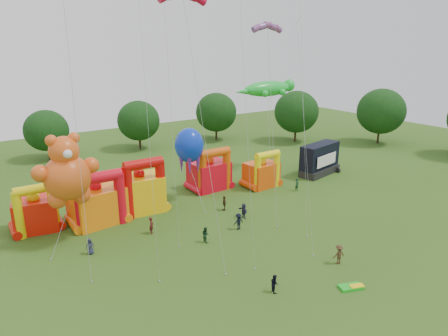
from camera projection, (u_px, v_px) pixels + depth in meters
ground at (332, 317)px, 30.64m from camera, size 160.00×160.00×0.00m
tree_ring at (321, 245)px, 28.63m from camera, size 126.54×128.67×12.07m
bouncy_castle_0 at (35, 212)px, 44.33m from camera, size 5.05×4.32×5.74m
bouncy_castle_1 at (98, 203)px, 46.15m from camera, size 6.27×5.27×6.64m
bouncy_castle_2 at (141, 191)px, 49.43m from camera, size 5.82×4.85×7.10m
bouncy_castle_3 at (210, 173)px, 57.27m from camera, size 5.46×4.46×6.27m
bouncy_castle_4 at (262, 172)px, 58.35m from camera, size 4.77×3.95×5.55m
stage_trailer at (320, 159)px, 63.96m from camera, size 8.15×4.37×5.02m
teddy_bear_kite at (66, 185)px, 40.07m from camera, size 6.58×5.01×11.82m
gecko_kite at (269, 129)px, 61.55m from camera, size 11.80×8.40×14.73m
octopus_kite at (191, 159)px, 51.97m from camera, size 3.81×7.28×9.82m
parafoil_kites at (157, 108)px, 37.56m from camera, size 25.03×13.37×32.54m
diamond_kites at (229, 87)px, 37.59m from camera, size 19.66×15.68×42.64m
folded_kite_bundle at (352, 287)px, 34.21m from camera, size 2.23×1.65×0.31m
spectator_0 at (90, 246)px, 39.62m from camera, size 0.96×0.79×1.68m
spectator_1 at (151, 225)px, 43.94m from camera, size 0.77×0.85×1.95m
spectator_2 at (205, 234)px, 42.07m from camera, size 0.69×0.86×1.72m
spectator_3 at (238, 221)px, 44.93m from camera, size 1.24×0.72×1.92m
spectator_4 at (224, 203)px, 50.15m from camera, size 0.97×1.20×1.90m
spectator_5 at (244, 211)px, 47.83m from camera, size 0.66×1.77×1.88m
spectator_6 at (263, 184)px, 57.42m from camera, size 0.89×0.69×1.61m
spectator_7 at (297, 185)px, 56.78m from camera, size 0.79×0.63×1.89m
spectator_8 at (275, 283)px, 33.56m from camera, size 0.82×0.92×1.59m
spectator_9 at (339, 254)px, 37.87m from camera, size 1.36×0.94×1.94m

